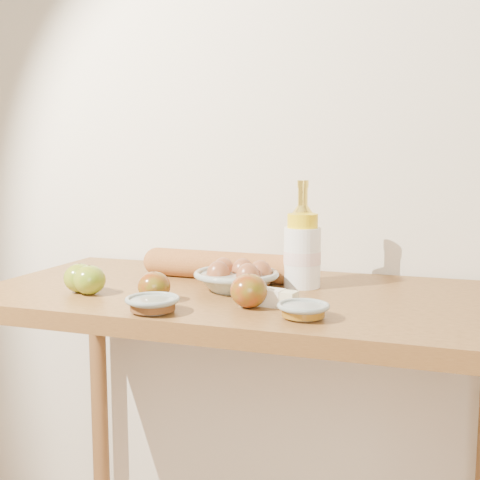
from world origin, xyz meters
name	(u,v)px	position (x,y,z in m)	size (l,w,h in m)	color
back_wall	(283,121)	(0.00, 1.51, 1.30)	(3.50, 0.02, 2.60)	silver
table	(244,343)	(0.00, 1.18, 0.78)	(1.20, 0.60, 0.90)	olive
bourbon_bottle	(302,241)	(0.10, 1.32, 1.00)	(0.06, 0.06, 0.25)	white
cream_bottle	(302,253)	(0.11, 1.26, 0.98)	(0.10, 0.10, 0.17)	white
egg_bowl	(237,278)	(-0.02, 1.18, 0.93)	(0.21, 0.21, 0.07)	#8D9A94
baguette	(220,265)	(-0.10, 1.28, 0.94)	(0.43, 0.09, 0.07)	#B36F36
apple_yellowgreen	(90,280)	(-0.31, 1.03, 0.93)	(0.08, 0.08, 0.07)	olive
apple_redgreen_front	(154,286)	(-0.15, 1.02, 0.93)	(0.09, 0.09, 0.06)	#93080C
apple_redgreen_right	(249,291)	(0.06, 1.03, 0.93)	(0.08, 0.08, 0.07)	#96080D
sugar_bowl	(153,304)	(-0.11, 0.94, 0.92)	(0.12, 0.12, 0.03)	gray
syrup_bowl	(303,310)	(0.18, 0.99, 0.92)	(0.12, 0.12, 0.03)	gray
butter_stick	(268,297)	(0.09, 1.06, 0.92)	(0.13, 0.06, 0.04)	beige
apple_extra	(80,278)	(-0.34, 1.04, 0.93)	(0.08, 0.08, 0.07)	olive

